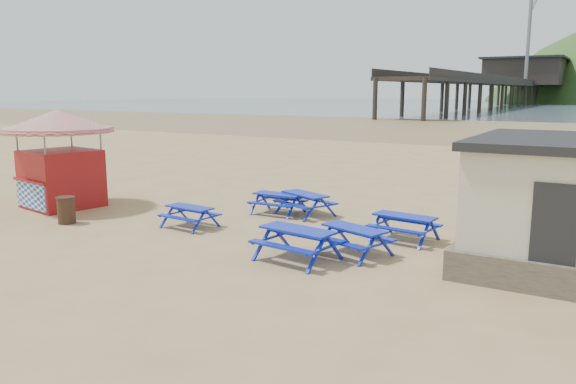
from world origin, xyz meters
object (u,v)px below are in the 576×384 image
Objects in this scene: picnic_table_blue_a at (278,203)px; litter_bin at (66,210)px; ice_cream_kiosk at (59,146)px; picnic_table_yellow at (47,196)px; picnic_table_blue_b at (305,204)px.

picnic_table_blue_a is 1.99× the size of litter_bin.
picnic_table_yellow is at bearing -160.47° from ice_cream_kiosk.
picnic_table_blue_a is 8.34m from ice_cream_kiosk.
picnic_table_yellow is 2.04× the size of litter_bin.
ice_cream_kiosk reaches higher than picnic_table_blue_b.
picnic_table_blue_b is at bearing 14.96° from picnic_table_yellow.
ice_cream_kiosk reaches higher than picnic_table_blue_a.
picnic_table_blue_a is 0.78× the size of picnic_table_blue_b.
litter_bin is at bearing -139.07° from picnic_table_blue_a.
picnic_table_blue_a is 0.38× the size of ice_cream_kiosk.
picnic_table_yellow is 3.50m from litter_bin.
picnic_table_blue_b is at bearing 39.55° from litter_bin.
ice_cream_kiosk is (-7.53, -3.04, 1.90)m from picnic_table_blue_a.
picnic_table_blue_a is at bearing 15.46° from picnic_table_yellow.
ice_cream_kiosk is at bearing 144.24° from litter_bin.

